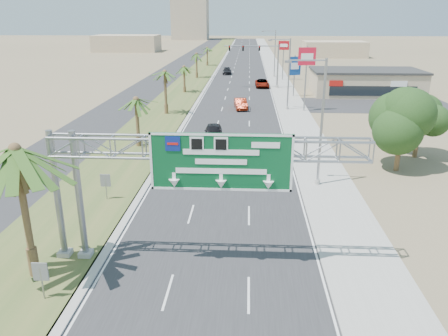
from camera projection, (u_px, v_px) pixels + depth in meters
name	position (u px, v px, depth m)	size (l,w,h in m)	color
road	(242.00, 66.00, 118.59)	(12.00, 300.00, 0.02)	#28282B
sidewalk_right	(273.00, 66.00, 118.14)	(4.00, 300.00, 0.10)	#9E9B93
median_grass	(206.00, 66.00, 119.10)	(7.00, 300.00, 0.12)	#3F5626
opposing_road	(180.00, 66.00, 119.49)	(8.00, 300.00, 0.02)	#28282B
sign_gantry	(191.00, 158.00, 22.33)	(16.75, 1.24, 7.50)	gray
palm_near	(15.00, 150.00, 20.66)	(5.70, 5.70, 8.35)	brown
palm_row_b	(136.00, 100.00, 43.96)	(3.99, 3.99, 5.95)	brown
palm_row_c	(165.00, 73.00, 58.79)	(3.99, 3.99, 6.75)	brown
palm_row_d	(184.00, 67.00, 76.17)	(3.99, 3.99, 5.45)	brown
palm_row_e	(196.00, 54.00, 93.85)	(3.99, 3.99, 6.15)	brown
palm_row_f	(207.00, 48.00, 117.54)	(3.99, 3.99, 5.75)	brown
streetlight_near	(319.00, 129.00, 33.72)	(3.27, 0.44, 10.00)	gray
streetlight_mid	(287.00, 77.00, 62.00)	(3.27, 0.44, 10.00)	gray
streetlight_far	(274.00, 55.00, 95.93)	(3.27, 0.44, 10.00)	gray
signal_mast	(267.00, 62.00, 80.88)	(10.28, 0.71, 8.00)	gray
store_building	(365.00, 83.00, 75.31)	(18.00, 10.00, 4.00)	tan
oak_near	(403.00, 120.00, 37.15)	(4.50, 4.50, 6.80)	brown
oak_far	(420.00, 118.00, 40.99)	(3.50, 3.50, 5.60)	brown
median_signback_a	(41.00, 274.00, 20.51)	(0.75, 0.08, 2.08)	gray
median_signback_b	(106.00, 182.00, 31.85)	(0.75, 0.08, 2.08)	gray
tower_distant	(190.00, 7.00, 246.45)	(20.00, 16.00, 35.00)	tan
building_distant_left	(127.00, 43.00, 167.09)	(24.00, 14.00, 6.00)	tan
building_distant_right	(334.00, 49.00, 144.48)	(20.00, 12.00, 5.00)	tan
car_left_lane	(213.00, 132.00, 48.35)	(1.90, 4.72, 1.61)	black
car_mid_lane	(241.00, 104.00, 63.75)	(1.63, 4.69, 1.54)	maroon
car_right_lane	(262.00, 83.00, 83.21)	(2.48, 5.39, 1.50)	gray
car_far	(227.00, 71.00, 101.94)	(1.98, 4.86, 1.41)	black
pole_sign_red_near	(307.00, 60.00, 60.19)	(2.42, 0.53, 9.06)	gray
pole_sign_blue	(295.00, 67.00, 72.25)	(2.01, 0.82, 6.80)	gray
pole_sign_red_far	(284.00, 49.00, 90.76)	(2.21, 0.79, 8.23)	gray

